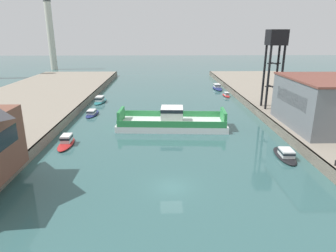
{
  "coord_description": "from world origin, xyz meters",
  "views": [
    {
      "loc": [
        -1.12,
        -29.24,
        16.3
      ],
      "look_at": [
        0.0,
        16.21,
        2.0
      ],
      "focal_mm": 31.79,
      "sensor_mm": 36.0,
      "label": 1
    }
  ],
  "objects_px": {
    "moored_boat_far_left": "(217,87)",
    "crane_tower": "(276,47)",
    "warehouse_shed": "(328,103)",
    "moored_boat_mid_right": "(100,100)",
    "smokestack_distant_b": "(50,32)",
    "moored_boat_far_right": "(285,154)",
    "chain_ferry": "(172,122)",
    "moored_boat_mid_left": "(66,141)",
    "moored_boat_near_left": "(92,113)",
    "moored_boat_near_right": "(226,95)"
  },
  "relations": [
    {
      "from": "moored_boat_far_left",
      "to": "crane_tower",
      "type": "xyz_separation_m",
      "value": [
        5.32,
        -29.57,
        13.16
      ]
    },
    {
      "from": "warehouse_shed",
      "to": "moored_boat_mid_right",
      "type": "bearing_deg",
      "value": 148.48
    },
    {
      "from": "crane_tower",
      "to": "smokestack_distant_b",
      "type": "relative_size",
      "value": 0.49
    },
    {
      "from": "moored_boat_far_right",
      "to": "smokestack_distant_b",
      "type": "height_order",
      "value": "smokestack_distant_b"
    },
    {
      "from": "chain_ferry",
      "to": "moored_boat_far_left",
      "type": "distance_m",
      "value": 40.77
    },
    {
      "from": "moored_boat_far_right",
      "to": "moored_boat_far_left",
      "type": "bearing_deg",
      "value": 89.82
    },
    {
      "from": "moored_boat_far_left",
      "to": "moored_boat_far_right",
      "type": "distance_m",
      "value": 51.66
    },
    {
      "from": "moored_boat_far_left",
      "to": "smokestack_distant_b",
      "type": "distance_m",
      "value": 85.74
    },
    {
      "from": "moored_boat_mid_left",
      "to": "smokestack_distant_b",
      "type": "distance_m",
      "value": 105.29
    },
    {
      "from": "crane_tower",
      "to": "moored_boat_near_left",
      "type": "bearing_deg",
      "value": 178.94
    },
    {
      "from": "moored_boat_near_right",
      "to": "chain_ferry",
      "type": "bearing_deg",
      "value": -119.9
    },
    {
      "from": "moored_boat_mid_left",
      "to": "moored_boat_mid_right",
      "type": "distance_m",
      "value": 28.95
    },
    {
      "from": "moored_boat_mid_left",
      "to": "moored_boat_near_left",
      "type": "bearing_deg",
      "value": 89.75
    },
    {
      "from": "moored_boat_mid_right",
      "to": "moored_boat_near_right",
      "type": "bearing_deg",
      "value": 11.28
    },
    {
      "from": "moored_boat_near_right",
      "to": "smokestack_distant_b",
      "type": "bearing_deg",
      "value": 136.84
    },
    {
      "from": "moored_boat_mid_right",
      "to": "moored_boat_far_left",
      "type": "bearing_deg",
      "value": 28.3
    },
    {
      "from": "warehouse_shed",
      "to": "moored_boat_far_left",
      "type": "bearing_deg",
      "value": 102.83
    },
    {
      "from": "moored_boat_far_left",
      "to": "smokestack_distant_b",
      "type": "xyz_separation_m",
      "value": [
        -66.33,
        51.9,
        16.09
      ]
    },
    {
      "from": "moored_boat_near_left",
      "to": "crane_tower",
      "type": "bearing_deg",
      "value": -1.06
    },
    {
      "from": "smokestack_distant_b",
      "to": "moored_boat_near_left",
      "type": "bearing_deg",
      "value": -66.6
    },
    {
      "from": "moored_boat_mid_left",
      "to": "moored_boat_far_right",
      "type": "relative_size",
      "value": 0.92
    },
    {
      "from": "moored_boat_far_right",
      "to": "crane_tower",
      "type": "bearing_deg",
      "value": 76.05
    },
    {
      "from": "moored_boat_near_left",
      "to": "moored_boat_far_left",
      "type": "height_order",
      "value": "moored_boat_far_left"
    },
    {
      "from": "chain_ferry",
      "to": "moored_boat_mid_left",
      "type": "relative_size",
      "value": 3.26
    },
    {
      "from": "moored_boat_near_left",
      "to": "moored_boat_near_right",
      "type": "xyz_separation_m",
      "value": [
        31.84,
        18.15,
        -0.01
      ]
    },
    {
      "from": "moored_boat_near_left",
      "to": "moored_boat_far_right",
      "type": "relative_size",
      "value": 0.99
    },
    {
      "from": "moored_boat_near_right",
      "to": "moored_boat_far_right",
      "type": "distance_m",
      "value": 40.93
    },
    {
      "from": "crane_tower",
      "to": "smokestack_distant_b",
      "type": "distance_m",
      "value": 108.53
    },
    {
      "from": "warehouse_shed",
      "to": "smokestack_distant_b",
      "type": "relative_size",
      "value": 0.51
    },
    {
      "from": "moored_boat_near_right",
      "to": "moored_boat_far_right",
      "type": "bearing_deg",
      "value": -90.89
    },
    {
      "from": "warehouse_shed",
      "to": "crane_tower",
      "type": "bearing_deg",
      "value": 108.51
    },
    {
      "from": "moored_boat_far_left",
      "to": "warehouse_shed",
      "type": "xyz_separation_m",
      "value": [
        9.74,
        -42.76,
        5.0
      ]
    },
    {
      "from": "chain_ferry",
      "to": "moored_boat_mid_right",
      "type": "xyz_separation_m",
      "value": [
        -16.82,
        20.65,
        -0.53
      ]
    },
    {
      "from": "moored_boat_near_left",
      "to": "moored_boat_near_right",
      "type": "height_order",
      "value": "moored_boat_near_left"
    },
    {
      "from": "chain_ferry",
      "to": "moored_boat_near_left",
      "type": "distance_m",
      "value": 18.57
    },
    {
      "from": "warehouse_shed",
      "to": "moored_boat_near_left",
      "type": "bearing_deg",
      "value": 161.35
    },
    {
      "from": "warehouse_shed",
      "to": "smokestack_distant_b",
      "type": "bearing_deg",
      "value": 128.79
    },
    {
      "from": "moored_boat_mid_left",
      "to": "moored_boat_near_right",
      "type": "bearing_deg",
      "value": 47.97
    },
    {
      "from": "moored_boat_mid_left",
      "to": "moored_boat_far_left",
      "type": "bearing_deg",
      "value": 55.73
    },
    {
      "from": "chain_ferry",
      "to": "moored_boat_near_right",
      "type": "relative_size",
      "value": 3.86
    },
    {
      "from": "chain_ferry",
      "to": "smokestack_distant_b",
      "type": "relative_size",
      "value": 0.63
    },
    {
      "from": "moored_boat_near_left",
      "to": "moored_boat_mid_left",
      "type": "relative_size",
      "value": 1.08
    },
    {
      "from": "moored_boat_near_right",
      "to": "crane_tower",
      "type": "bearing_deg",
      "value": -75.54
    },
    {
      "from": "moored_boat_far_right",
      "to": "warehouse_shed",
      "type": "xyz_separation_m",
      "value": [
        9.9,
        8.9,
        5.07
      ]
    },
    {
      "from": "moored_boat_near_right",
      "to": "moored_boat_mid_left",
      "type": "distance_m",
      "value": 47.66
    },
    {
      "from": "moored_boat_near_left",
      "to": "moored_boat_mid_right",
      "type": "height_order",
      "value": "moored_boat_mid_right"
    },
    {
      "from": "moored_boat_near_right",
      "to": "crane_tower",
      "type": "height_order",
      "value": "crane_tower"
    },
    {
      "from": "moored_boat_mid_left",
      "to": "moored_boat_mid_right",
      "type": "bearing_deg",
      "value": 91.0
    },
    {
      "from": "moored_boat_near_right",
      "to": "moored_boat_mid_right",
      "type": "relative_size",
      "value": 0.7
    },
    {
      "from": "moored_boat_near_right",
      "to": "crane_tower",
      "type": "xyz_separation_m",
      "value": [
        4.86,
        -18.83,
        13.29
      ]
    }
  ]
}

